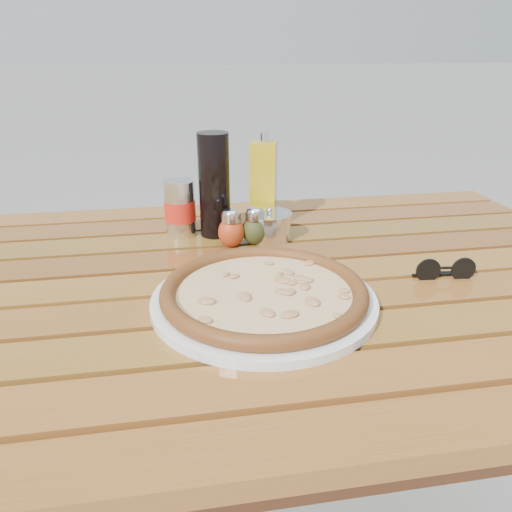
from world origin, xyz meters
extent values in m
cube|color=#36210C|center=(0.64, 0.39, 0.35)|extent=(0.06, 0.06, 0.70)
cube|color=#3B1D0D|center=(0.00, 0.00, 0.70)|extent=(1.36, 0.86, 0.04)
cube|color=#5B2F10|center=(0.00, -0.41, 0.73)|extent=(1.40, 0.09, 0.03)
cube|color=#5F3010|center=(0.00, -0.30, 0.73)|extent=(1.40, 0.09, 0.03)
cube|color=#58340F|center=(0.00, -0.20, 0.73)|extent=(1.40, 0.09, 0.03)
cube|color=#592E0F|center=(0.00, -0.10, 0.73)|extent=(1.40, 0.09, 0.03)
cube|color=#5D3510|center=(0.00, 0.00, 0.73)|extent=(1.40, 0.09, 0.03)
cube|color=#4F270D|center=(0.00, 0.10, 0.73)|extent=(1.40, 0.09, 0.03)
cube|color=#52310E|center=(0.00, 0.20, 0.73)|extent=(1.40, 0.09, 0.03)
cube|color=#522A0E|center=(0.00, 0.30, 0.73)|extent=(1.40, 0.09, 0.03)
cube|color=#5C3110|center=(0.00, 0.41, 0.73)|extent=(1.40, 0.09, 0.03)
cylinder|color=silver|center=(-0.01, -0.11, 0.76)|extent=(0.36, 0.36, 0.01)
cylinder|color=#FFE8B6|center=(-0.01, -0.11, 0.77)|extent=(0.37, 0.37, 0.01)
torus|color=black|center=(-0.01, -0.11, 0.77)|extent=(0.39, 0.39, 0.03)
ellipsoid|color=#C03F16|center=(-0.03, 0.15, 0.78)|extent=(0.07, 0.07, 0.06)
cylinder|color=silver|center=(-0.03, 0.15, 0.81)|extent=(0.05, 0.05, 0.02)
ellipsoid|color=silver|center=(-0.03, 0.15, 0.82)|extent=(0.04, 0.04, 0.02)
ellipsoid|color=#3D411A|center=(0.02, 0.15, 0.78)|extent=(0.06, 0.06, 0.06)
cylinder|color=silver|center=(0.02, 0.15, 0.81)|extent=(0.04, 0.04, 0.02)
ellipsoid|color=white|center=(0.02, 0.15, 0.82)|extent=(0.04, 0.04, 0.02)
cylinder|color=black|center=(-0.05, 0.22, 0.86)|extent=(0.07, 0.07, 0.22)
cylinder|color=silver|center=(-0.13, 0.24, 0.81)|extent=(0.07, 0.07, 0.12)
cylinder|color=red|center=(-0.13, 0.24, 0.81)|extent=(0.07, 0.07, 0.04)
cube|color=#B19312|center=(0.06, 0.26, 0.84)|extent=(0.07, 0.07, 0.19)
cylinder|color=silver|center=(0.06, 0.26, 0.95)|extent=(0.03, 0.03, 0.02)
cylinder|color=silver|center=(0.06, 0.17, 0.78)|extent=(0.10, 0.10, 0.05)
cylinder|color=white|center=(0.06, 0.17, 0.81)|extent=(0.11, 0.11, 0.01)
sphere|color=silver|center=(0.06, 0.17, 0.81)|extent=(0.02, 0.02, 0.01)
cylinder|color=black|center=(0.29, -0.07, 0.77)|extent=(0.04, 0.01, 0.04)
cylinder|color=black|center=(0.36, -0.07, 0.77)|extent=(0.04, 0.01, 0.04)
cube|color=black|center=(0.32, -0.07, 0.77)|extent=(0.02, 0.01, 0.00)
cube|color=black|center=(0.32, -0.06, 0.75)|extent=(0.09, 0.01, 0.00)
cube|color=black|center=(0.34, -0.05, 0.75)|extent=(0.09, 0.01, 0.00)
camera|label=1|loc=(-0.14, -0.80, 1.14)|focal=35.00mm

